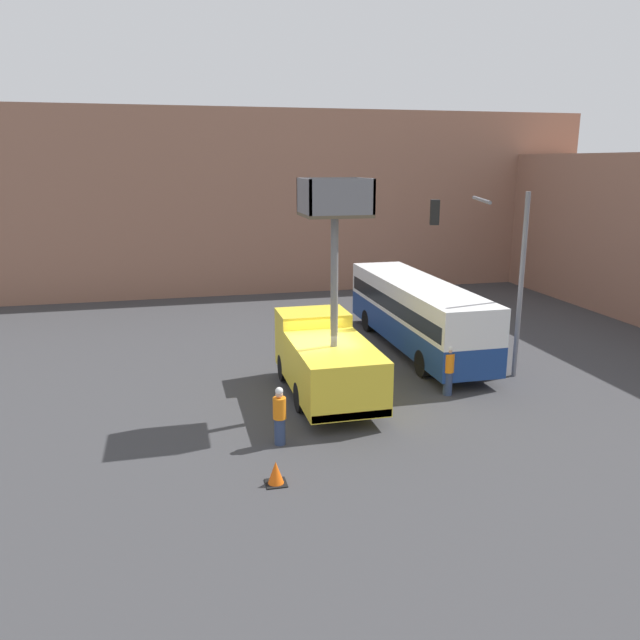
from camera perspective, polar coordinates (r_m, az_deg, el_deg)
name	(u,v)px	position (r m, az deg, el deg)	size (l,w,h in m)	color
ground_plane	(318,398)	(21.72, -0.20, -7.18)	(120.00, 120.00, 0.00)	#38383A
building_backdrop_far	(238,199)	(42.92, -7.46, 10.90)	(44.00, 10.00, 11.02)	#936651
utility_truck	(326,355)	(21.36, 0.56, -3.19)	(2.54, 6.18, 7.46)	yellow
city_bus	(417,310)	(27.08, 8.82, 0.91)	(2.47, 10.94, 2.99)	navy
traffic_light_pole	(493,255)	(23.76, 15.52, 5.72)	(3.40, 3.15, 6.92)	slate
road_worker_near_truck	(280,416)	(18.10, -3.72, -8.77)	(0.38, 0.38, 1.74)	navy
road_worker_directing	(448,370)	(22.20, 11.66, -4.47)	(0.38, 0.38, 1.84)	navy
traffic_cone_near_truck	(276,473)	(16.27, -4.07, -13.82)	(0.54, 0.54, 0.61)	black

